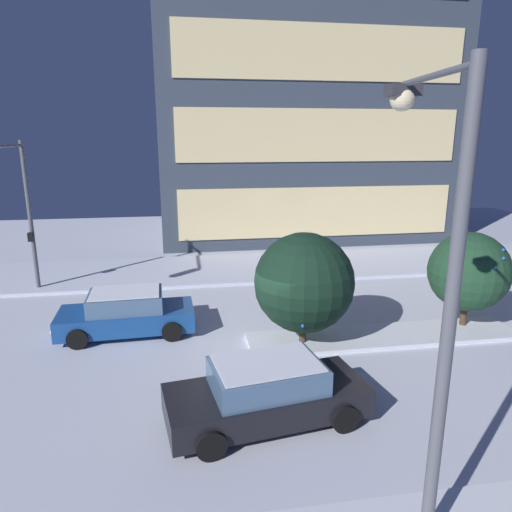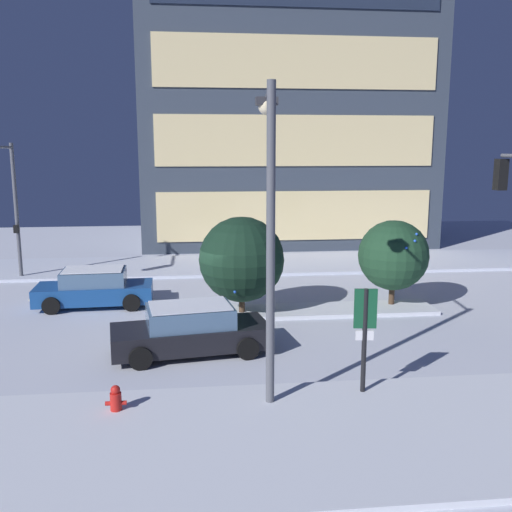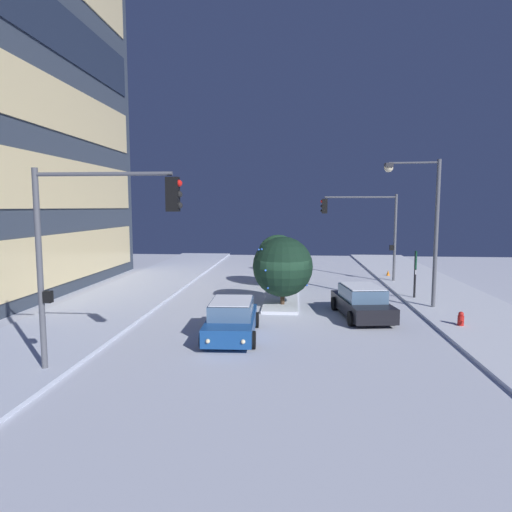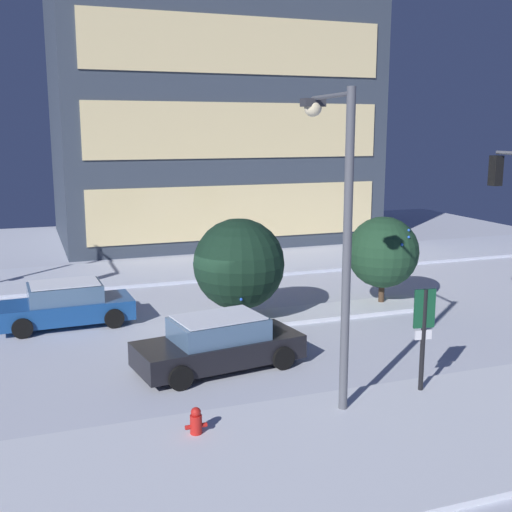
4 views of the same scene
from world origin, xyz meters
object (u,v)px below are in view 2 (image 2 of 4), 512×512
Objects in this scene: car_far at (94,288)px; decorated_tree_left_of_median at (242,259)px; car_near at (190,330)px; decorated_tree_median at (393,255)px; traffic_light_corner_far_left at (2,189)px; street_lamp_arched at (269,198)px; parking_info_sign at (365,328)px; fire_hydrant at (116,401)px.

decorated_tree_left_of_median reaches higher than car_far.
decorated_tree_median reaches higher than car_near.
decorated_tree_median is at bearing 72.27° from traffic_light_corner_far_left.
parking_info_sign is at bearing -95.28° from street_lamp_arched.
decorated_tree_left_of_median reaches higher than car_near.
traffic_light_corner_far_left is 1.86× the size of decorated_tree_median.
street_lamp_arched is at bearing -66.56° from car_near.
decorated_tree_left_of_median is (3.53, 7.66, 1.75)m from fire_hydrant.
traffic_light_corner_far_left is at bearing 162.27° from decorated_tree_median.
parking_info_sign is 7.66m from decorated_tree_left_of_median.
street_lamp_arched reaches higher than parking_info_sign.
car_near is at bearing 66.69° from fire_hydrant.
decorated_tree_median is at bearing 4.34° from decorated_tree_left_of_median.
car_near is at bearing 40.98° from traffic_light_corner_far_left.
car_near is at bearing 121.23° from car_far.
parking_info_sign is at bearing -114.14° from decorated_tree_median.
traffic_light_corner_far_left reaches higher than fire_hydrant.
car_far is at bearing 161.50° from decorated_tree_left_of_median.
decorated_tree_median is 5.85m from decorated_tree_left_of_median.
street_lamp_arched reaches higher than car_near.
decorated_tree_left_of_median is (1.85, 3.76, 1.39)m from car_near.
street_lamp_arched is 9.71m from decorated_tree_median.
decorated_tree_left_of_median is at bearing 61.03° from traffic_light_corner_far_left.
parking_info_sign is 0.75× the size of decorated_tree_left_of_median.
traffic_light_corner_far_left is (-4.28, 3.59, 3.61)m from car_far.
traffic_light_corner_far_left reaches higher than car_near.
street_lamp_arched is 2.05× the size of decorated_tree_left_of_median.
car_near is 4.26m from fire_hydrant.
car_near is at bearing 36.93° from street_lamp_arched.
decorated_tree_left_of_median reaches higher than fire_hydrant.
car_near is 4.42m from decorated_tree_left_of_median.
street_lamp_arched is at bearing -128.17° from decorated_tree_median.
car_far is 6.66m from traffic_light_corner_far_left.
parking_info_sign is (7.95, -9.15, 1.04)m from car_far.
car_near is at bearing 57.15° from parking_info_sign.
parking_info_sign is at bearing 43.85° from traffic_light_corner_far_left.
traffic_light_corner_far_left is at bearing 122.41° from car_near.
fire_hydrant is (-1.68, -3.90, -0.36)m from car_near.
decorated_tree_median is (11.41, -1.43, 1.34)m from car_far.
car_far is 1.25× the size of decorated_tree_left_of_median.
parking_info_sign is at bearing -71.96° from decorated_tree_left_of_median.
street_lamp_arched is 7.41m from decorated_tree_left_of_median.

